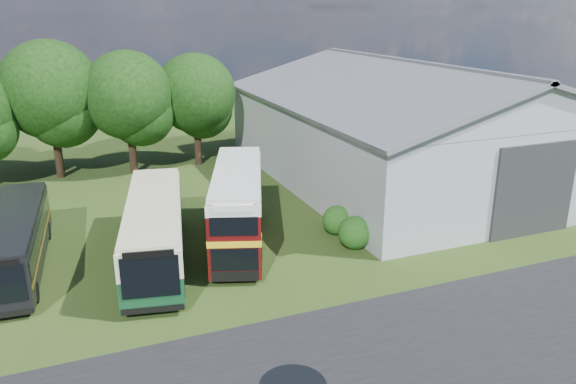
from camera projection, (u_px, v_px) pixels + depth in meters
name	position (u px, v px, depth m)	size (l,w,h in m)	color
ground	(299.00, 329.00, 21.22)	(120.00, 120.00, 0.00)	#253C13
asphalt_road	(411.00, 355.00, 19.64)	(60.00, 8.00, 0.02)	black
storage_shed	(407.00, 118.00, 39.32)	(18.80, 24.80, 8.15)	gray
tree_mid	(50.00, 90.00, 38.27)	(6.80, 6.80, 9.60)	black
tree_right_a	(128.00, 95.00, 39.33)	(6.26, 6.26, 8.83)	black
tree_right_b	(195.00, 94.00, 41.88)	(5.98, 5.98, 8.45)	black
shrub_front	(354.00, 247.00, 28.49)	(1.70, 1.70, 1.70)	#194714
shrub_mid	(337.00, 233.00, 30.25)	(1.60, 1.60, 1.60)	#194714
bus_green_single	(155.00, 229.00, 26.46)	(4.59, 11.31, 3.04)	black
bus_maroon_double	(238.00, 207.00, 28.19)	(5.29, 9.59, 4.01)	black
bus_dark_single	(15.00, 241.00, 25.53)	(2.95, 10.08, 2.75)	black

